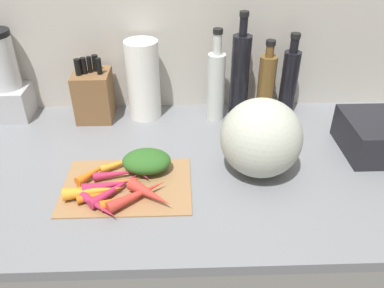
{
  "coord_description": "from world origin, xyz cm",
  "views": [
    {
      "loc": [
        3.46,
        -96.73,
        69.29
      ],
      "look_at": [
        6.56,
        -6.66,
        10.58
      ],
      "focal_mm": 36.72,
      "sensor_mm": 36.0,
      "label": 1
    }
  ],
  "objects_px": {
    "carrot_4": "(117,174)",
    "carrot_12": "(116,188)",
    "carrot_1": "(107,186)",
    "carrot_11": "(122,163)",
    "blender_appliance": "(5,81)",
    "carrot_2": "(150,194)",
    "carrot_7": "(121,200)",
    "carrot_5": "(99,195)",
    "bottle_0": "(216,84)",
    "carrot_0": "(94,191)",
    "winter_squash": "(261,138)",
    "carrot_6": "(138,194)",
    "cutting_board": "(127,185)",
    "carrot_9": "(110,185)",
    "bottle_3": "(289,81)",
    "knife_block": "(94,94)",
    "carrot_3": "(94,172)",
    "carrot_8": "(99,206)",
    "carrot_10": "(138,171)",
    "dish_rack": "(381,135)",
    "bottle_1": "(240,75)",
    "paper_towel_roll": "(143,80)"
  },
  "relations": [
    {
      "from": "carrot_6",
      "to": "carrot_1",
      "type": "bearing_deg",
      "value": 156.85
    },
    {
      "from": "carrot_4",
      "to": "winter_squash",
      "type": "relative_size",
      "value": 0.57
    },
    {
      "from": "carrot_12",
      "to": "carrot_1",
      "type": "bearing_deg",
      "value": 166.66
    },
    {
      "from": "carrot_10",
      "to": "knife_block",
      "type": "relative_size",
      "value": 0.47
    },
    {
      "from": "carrot_0",
      "to": "carrot_6",
      "type": "bearing_deg",
      "value": -7.69
    },
    {
      "from": "carrot_11",
      "to": "paper_towel_roll",
      "type": "distance_m",
      "value": 0.35
    },
    {
      "from": "carrot_11",
      "to": "carrot_4",
      "type": "bearing_deg",
      "value": -99.17
    },
    {
      "from": "carrot_2",
      "to": "carrot_7",
      "type": "xyz_separation_m",
      "value": [
        -0.07,
        -0.02,
        -0.0
      ]
    },
    {
      "from": "carrot_4",
      "to": "carrot_12",
      "type": "relative_size",
      "value": 0.74
    },
    {
      "from": "paper_towel_roll",
      "to": "carrot_9",
      "type": "bearing_deg",
      "value": -98.9
    },
    {
      "from": "carrot_2",
      "to": "knife_block",
      "type": "bearing_deg",
      "value": 115.19
    },
    {
      "from": "carrot_4",
      "to": "bottle_1",
      "type": "xyz_separation_m",
      "value": [
        0.39,
        0.37,
        0.13
      ]
    },
    {
      "from": "carrot_11",
      "to": "paper_towel_roll",
      "type": "height_order",
      "value": "paper_towel_roll"
    },
    {
      "from": "carrot_0",
      "to": "carrot_11",
      "type": "distance_m",
      "value": 0.15
    },
    {
      "from": "carrot_5",
      "to": "bottle_0",
      "type": "relative_size",
      "value": 0.35
    },
    {
      "from": "bottle_3",
      "to": "carrot_0",
      "type": "bearing_deg",
      "value": -143.24
    },
    {
      "from": "carrot_7",
      "to": "bottle_3",
      "type": "xyz_separation_m",
      "value": [
        0.54,
        0.5,
        0.1
      ]
    },
    {
      "from": "carrot_4",
      "to": "dish_rack",
      "type": "relative_size",
      "value": 0.57
    },
    {
      "from": "carrot_11",
      "to": "bottle_1",
      "type": "bearing_deg",
      "value": 39.67
    },
    {
      "from": "carrot_8",
      "to": "carrot_9",
      "type": "relative_size",
      "value": 0.76
    },
    {
      "from": "winter_squash",
      "to": "knife_block",
      "type": "height_order",
      "value": "knife_block"
    },
    {
      "from": "carrot_12",
      "to": "knife_block",
      "type": "height_order",
      "value": "knife_block"
    },
    {
      "from": "carrot_1",
      "to": "carrot_3",
      "type": "xyz_separation_m",
      "value": [
        -0.05,
        0.07,
        -0.0
      ]
    },
    {
      "from": "carrot_1",
      "to": "carrot_10",
      "type": "xyz_separation_m",
      "value": [
        0.08,
        0.07,
        -0.01
      ]
    },
    {
      "from": "winter_squash",
      "to": "bottle_1",
      "type": "height_order",
      "value": "bottle_1"
    },
    {
      "from": "carrot_5",
      "to": "carrot_9",
      "type": "relative_size",
      "value": 0.67
    },
    {
      "from": "cutting_board",
      "to": "carrot_7",
      "type": "xyz_separation_m",
      "value": [
        -0.0,
        -0.08,
        0.02
      ]
    },
    {
      "from": "carrot_5",
      "to": "carrot_11",
      "type": "height_order",
      "value": "same"
    },
    {
      "from": "carrot_12",
      "to": "bottle_0",
      "type": "xyz_separation_m",
      "value": [
        0.3,
        0.41,
        0.11
      ]
    },
    {
      "from": "carrot_8",
      "to": "bottle_3",
      "type": "height_order",
      "value": "bottle_3"
    },
    {
      "from": "blender_appliance",
      "to": "carrot_4",
      "type": "bearing_deg",
      "value": -42.96
    },
    {
      "from": "carrot_4",
      "to": "bottle_0",
      "type": "height_order",
      "value": "bottle_0"
    },
    {
      "from": "knife_block",
      "to": "carrot_11",
      "type": "bearing_deg",
      "value": -67.71
    },
    {
      "from": "cutting_board",
      "to": "bottle_3",
      "type": "height_order",
      "value": "bottle_3"
    },
    {
      "from": "carrot_1",
      "to": "carrot_12",
      "type": "relative_size",
      "value": 0.73
    },
    {
      "from": "carrot_5",
      "to": "blender_appliance",
      "type": "relative_size",
      "value": 0.36
    },
    {
      "from": "carrot_3",
      "to": "carrot_12",
      "type": "relative_size",
      "value": 0.68
    },
    {
      "from": "bottle_0",
      "to": "carrot_0",
      "type": "bearing_deg",
      "value": -129.78
    },
    {
      "from": "blender_appliance",
      "to": "bottle_3",
      "type": "xyz_separation_m",
      "value": [
        0.99,
        -0.01,
        -0.01
      ]
    },
    {
      "from": "bottle_1",
      "to": "carrot_10",
      "type": "bearing_deg",
      "value": -132.91
    },
    {
      "from": "carrot_1",
      "to": "knife_block",
      "type": "xyz_separation_m",
      "value": [
        -0.1,
        0.43,
        0.06
      ]
    },
    {
      "from": "carrot_1",
      "to": "carrot_11",
      "type": "bearing_deg",
      "value": 75.77
    },
    {
      "from": "carrot_4",
      "to": "knife_block",
      "type": "relative_size",
      "value": 0.58
    },
    {
      "from": "carrot_2",
      "to": "bottle_3",
      "type": "xyz_separation_m",
      "value": [
        0.47,
        0.48,
        0.1
      ]
    },
    {
      "from": "carrot_3",
      "to": "carrot_7",
      "type": "height_order",
      "value": "same"
    },
    {
      "from": "cutting_board",
      "to": "carrot_12",
      "type": "distance_m",
      "value": 0.04
    },
    {
      "from": "carrot_5",
      "to": "carrot_11",
      "type": "distance_m",
      "value": 0.15
    },
    {
      "from": "carrot_4",
      "to": "carrot_7",
      "type": "height_order",
      "value": "carrot_7"
    },
    {
      "from": "carrot_1",
      "to": "carrot_9",
      "type": "bearing_deg",
      "value": 37.02
    },
    {
      "from": "carrot_11",
      "to": "carrot_6",
      "type": "bearing_deg",
      "value": -68.77
    }
  ]
}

